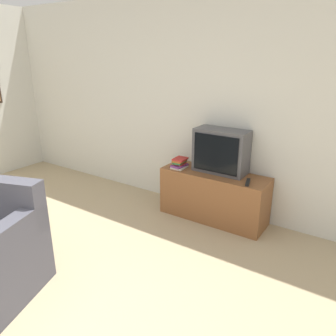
% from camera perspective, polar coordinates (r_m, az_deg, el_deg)
% --- Properties ---
extents(wall_back, '(9.00, 0.06, 2.60)m').
position_cam_1_polar(wall_back, '(4.18, 2.55, 11.11)').
color(wall_back, silver).
rests_on(wall_back, ground_plane).
extents(tv_stand, '(1.26, 0.43, 0.58)m').
position_cam_1_polar(tv_stand, '(3.95, 7.95, -4.83)').
color(tv_stand, brown).
rests_on(tv_stand, ground_plane).
extents(television, '(0.61, 0.30, 0.51)m').
position_cam_1_polar(television, '(3.81, 9.20, 2.93)').
color(television, '#4C4C51').
rests_on(television, tv_stand).
extents(book_stack, '(0.15, 0.22, 0.12)m').
position_cam_1_polar(book_stack, '(3.97, 2.04, 0.87)').
color(book_stack, silver).
rests_on(book_stack, tv_stand).
extents(remote_on_stand, '(0.09, 0.20, 0.02)m').
position_cam_1_polar(remote_on_stand, '(3.61, 13.73, -2.43)').
color(remote_on_stand, black).
rests_on(remote_on_stand, tv_stand).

